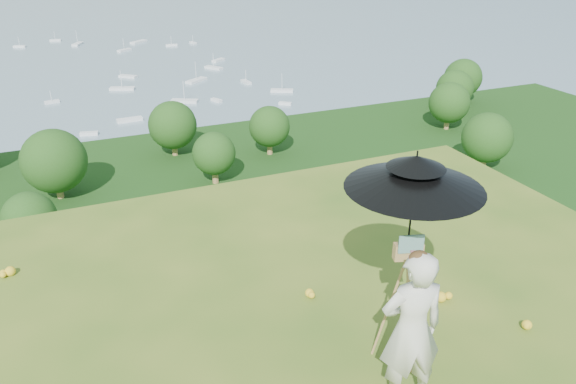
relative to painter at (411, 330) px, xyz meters
name	(u,v)px	position (x,y,z in m)	size (l,w,h in m)	color
forest_slope	(115,382)	(-2.03, 33.77, -29.85)	(140.00, 56.00, 22.00)	#1A380F
shoreline_tier	(84,234)	(-2.03, 73.77, -36.85)	(170.00, 28.00, 8.00)	slate
bay_water	(44,37)	(-2.03, 238.77, -34.85)	(700.00, 700.00, 0.00)	slate
slope_trees	(89,231)	(-2.03, 33.77, -15.85)	(110.00, 50.00, 6.00)	#264916
harbor_town	(76,193)	(-2.03, 73.77, -30.35)	(110.00, 22.00, 5.00)	beige
moored_boats	(3,87)	(-14.53, 159.77, -34.50)	(140.00, 140.00, 0.70)	white
painter	(411,330)	(0.00, 0.00, 0.00)	(0.62, 0.41, 1.71)	beige
field_easel	(403,297)	(0.28, 0.54, -0.07)	(0.59, 0.59, 1.56)	#A18143
sun_umbrella	(412,205)	(0.29, 0.57, 1.00)	(1.35, 1.35, 1.13)	black
painter_cap	(420,257)	(0.00, 0.00, 0.81)	(0.20, 0.24, 0.10)	#CA6E76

